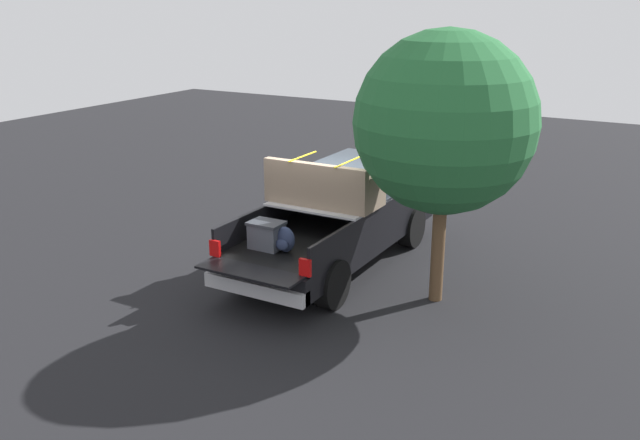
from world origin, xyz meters
TOP-DOWN VIEW (x-y plane):
  - ground_plane at (0.00, 0.00)m, footprint 40.00×40.00m
  - pickup_truck at (0.37, 0.00)m, footprint 6.05×2.09m
  - tree_background at (-0.56, -2.30)m, footprint 3.00×3.00m

SIDE VIEW (x-z plane):
  - ground_plane at x=0.00m, z-range 0.00..0.00m
  - pickup_truck at x=0.37m, z-range -0.14..2.08m
  - tree_background at x=-0.56m, z-range 0.80..5.41m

